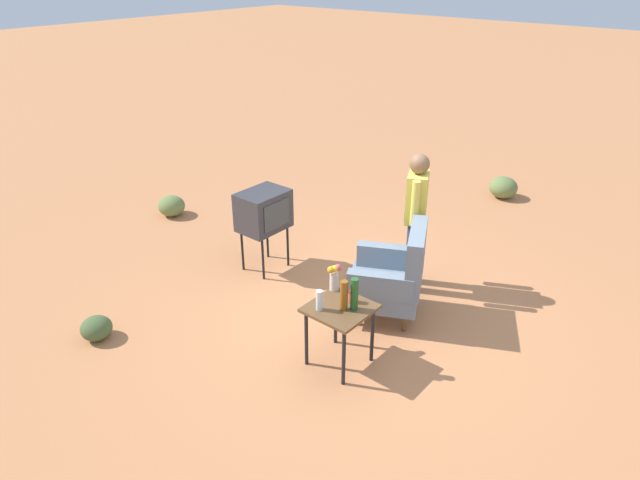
# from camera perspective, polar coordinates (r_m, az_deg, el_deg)

# --- Properties ---
(ground_plane) EXTENTS (60.00, 60.00, 0.00)m
(ground_plane) POSITION_cam_1_polar(r_m,az_deg,el_deg) (6.36, 4.78, -7.39)
(ground_plane) COLOR #C17A4C
(armchair) EXTENTS (1.03, 1.04, 1.06)m
(armchair) POSITION_cam_1_polar(r_m,az_deg,el_deg) (6.11, 7.39, -3.56)
(armchair) COLOR brown
(armchair) RESTS_ON ground
(side_table) EXTENTS (0.56, 0.56, 0.64)m
(side_table) POSITION_cam_1_polar(r_m,az_deg,el_deg) (5.35, 2.01, -7.59)
(side_table) COLOR black
(side_table) RESTS_ON ground
(tv_on_stand) EXTENTS (0.60, 0.45, 1.03)m
(tv_on_stand) POSITION_cam_1_polar(r_m,az_deg,el_deg) (6.90, -5.69, 2.91)
(tv_on_stand) COLOR black
(tv_on_stand) RESTS_ON ground
(person_standing) EXTENTS (0.52, 0.36, 1.64)m
(person_standing) POSITION_cam_1_polar(r_m,az_deg,el_deg) (6.50, 9.57, 2.61)
(person_standing) COLOR #2D3347
(person_standing) RESTS_ON ground
(bottle_short_clear) EXTENTS (0.06, 0.06, 0.20)m
(bottle_short_clear) POSITION_cam_1_polar(r_m,az_deg,el_deg) (5.20, -0.08, -6.07)
(bottle_short_clear) COLOR silver
(bottle_short_clear) RESTS_ON side_table
(soda_can_red) EXTENTS (0.07, 0.07, 0.12)m
(soda_can_red) POSITION_cam_1_polar(r_m,az_deg,el_deg) (5.34, 3.32, -5.67)
(soda_can_red) COLOR red
(soda_can_red) RESTS_ON side_table
(bottle_tall_amber) EXTENTS (0.07, 0.07, 0.30)m
(bottle_tall_amber) POSITION_cam_1_polar(r_m,az_deg,el_deg) (5.18, 2.42, -5.59)
(bottle_tall_amber) COLOR brown
(bottle_tall_amber) RESTS_ON side_table
(bottle_wine_green) EXTENTS (0.07, 0.07, 0.32)m
(bottle_wine_green) POSITION_cam_1_polar(r_m,az_deg,el_deg) (5.19, 3.47, -5.45)
(bottle_wine_green) COLOR #1E5623
(bottle_wine_green) RESTS_ON side_table
(flower_vase) EXTENTS (0.15, 0.10, 0.27)m
(flower_vase) POSITION_cam_1_polar(r_m,az_deg,el_deg) (5.47, 1.44, -3.67)
(flower_vase) COLOR silver
(flower_vase) RESTS_ON side_table
(shrub_near) EXTENTS (0.32, 0.32, 0.25)m
(shrub_near) POSITION_cam_1_polar(r_m,az_deg,el_deg) (6.33, -21.54, -8.23)
(shrub_near) COLOR #475B33
(shrub_near) RESTS_ON ground
(shrub_mid) EXTENTS (0.40, 0.40, 0.31)m
(shrub_mid) POSITION_cam_1_polar(r_m,az_deg,el_deg) (8.88, -14.68, 3.34)
(shrub_mid) COLOR olive
(shrub_mid) RESTS_ON ground
(shrub_far) EXTENTS (0.45, 0.45, 0.34)m
(shrub_far) POSITION_cam_1_polar(r_m,az_deg,el_deg) (9.71, 17.94, 5.05)
(shrub_far) COLOR olive
(shrub_far) RESTS_ON ground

